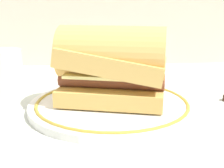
% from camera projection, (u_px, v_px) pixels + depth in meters
% --- Properties ---
extents(ground_plane, '(1.50, 1.50, 0.00)m').
position_uv_depth(ground_plane, '(98.00, 110.00, 0.55)').
color(ground_plane, silver).
extents(plate, '(0.28, 0.28, 0.01)m').
position_uv_depth(plate, '(112.00, 105.00, 0.55)').
color(plate, white).
rests_on(plate, ground_plane).
extents(sausage_sandwich, '(0.20, 0.14, 0.13)m').
position_uv_depth(sausage_sandwich, '(112.00, 64.00, 0.53)').
color(sausage_sandwich, '#DAAC58').
rests_on(sausage_sandwich, plate).
extents(drinking_glass, '(0.06, 0.06, 0.09)m').
position_uv_depth(drinking_glass, '(7.00, 75.00, 0.63)').
color(drinking_glass, silver).
rests_on(drinking_glass, ground_plane).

